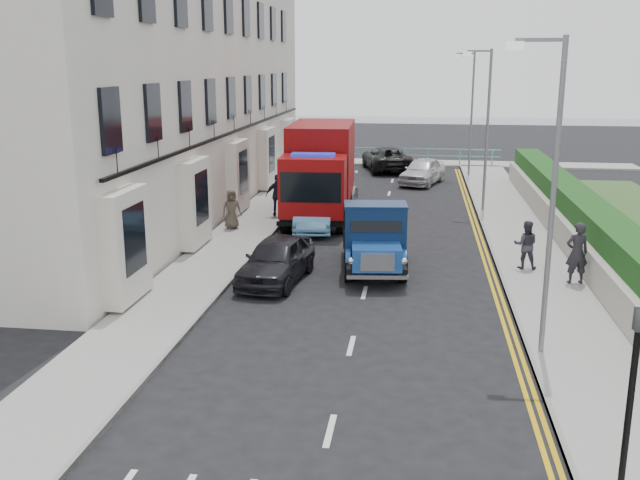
{
  "coord_description": "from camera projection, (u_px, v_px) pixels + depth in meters",
  "views": [
    {
      "loc": [
        1.42,
        -17.53,
        6.47
      ],
      "look_at": [
        -1.36,
        2.48,
        1.4
      ],
      "focal_mm": 40.0,
      "sensor_mm": 36.0,
      "label": 1
    }
  ],
  "objects": [
    {
      "name": "ground",
      "position": [
        358.0,
        316.0,
        18.61
      ],
      "size": [
        120.0,
        120.0,
        0.0
      ],
      "primitive_type": "plane",
      "color": "black",
      "rests_on": "ground"
    },
    {
      "name": "seafront_railing",
      "position": [
        396.0,
        156.0,
        45.56
      ],
      "size": [
        13.0,
        0.08,
        1.11
      ],
      "color": "#59B2A5",
      "rests_on": "ground"
    },
    {
      "name": "pavement_west",
      "position": [
        246.0,
        230.0,
        27.93
      ],
      "size": [
        2.4,
        38.0,
        0.12
      ],
      "primitive_type": "cube",
      "color": "gray",
      "rests_on": "ground"
    },
    {
      "name": "terrace_west",
      "position": [
        167.0,
        45.0,
        30.62
      ],
      "size": [
        6.31,
        30.2,
        14.25
      ],
      "color": "beige",
      "rests_on": "ground"
    },
    {
      "name": "bedford_lorry",
      "position": [
        375.0,
        242.0,
        22.06
      ],
      "size": [
        2.35,
        4.91,
        2.24
      ],
      "rotation": [
        0.0,
        0.0,
        0.11
      ],
      "color": "black",
      "rests_on": "ground"
    },
    {
      "name": "pavement_east",
      "position": [
        521.0,
        239.0,
        26.53
      ],
      "size": [
        2.6,
        38.0,
        0.12
      ],
      "primitive_type": "cube",
      "color": "gray",
      "rests_on": "ground"
    },
    {
      "name": "pedestrian_west_near",
      "position": [
        278.0,
        195.0,
        29.96
      ],
      "size": [
        1.12,
        0.7,
        1.77
      ],
      "primitive_type": "imported",
      "rotation": [
        0.0,
        0.0,
        3.42
      ],
      "color": "#1B1F30",
      "rests_on": "pavement_west"
    },
    {
      "name": "garden_east",
      "position": [
        576.0,
        218.0,
        26.07
      ],
      "size": [
        1.45,
        28.0,
        1.75
      ],
      "color": "#B2AD9E",
      "rests_on": "ground"
    },
    {
      "name": "seafront_car_right",
      "position": [
        422.0,
        171.0,
        38.53
      ],
      "size": [
        2.83,
        4.47,
        1.42
      ],
      "primitive_type": "imported",
      "rotation": [
        0.0,
        0.0,
        -0.3
      ],
      "color": "silver",
      "rests_on": "ground"
    },
    {
      "name": "parked_car_front",
      "position": [
        276.0,
        260.0,
        21.44
      ],
      "size": [
        2.07,
        4.16,
        1.36
      ],
      "primitive_type": "imported",
      "rotation": [
        0.0,
        0.0,
        -0.12
      ],
      "color": "black",
      "rests_on": "ground"
    },
    {
      "name": "traffic_signal",
      "position": [
        633.0,
        375.0,
        10.28
      ],
      "size": [
        0.16,
        0.2,
        3.1
      ],
      "color": "black",
      "rests_on": "ground"
    },
    {
      "name": "seafront_car_left",
      "position": [
        387.0,
        158.0,
        43.32
      ],
      "size": [
        3.62,
        5.75,
        1.48
      ],
      "primitive_type": "imported",
      "rotation": [
        0.0,
        0.0,
        3.38
      ],
      "color": "black",
      "rests_on": "ground"
    },
    {
      "name": "pedestrian_east_far",
      "position": [
        526.0,
        245.0,
        22.34
      ],
      "size": [
        0.79,
        0.64,
        1.54
      ],
      "primitive_type": "imported",
      "rotation": [
        0.0,
        0.0,
        3.06
      ],
      "color": "#35313D",
      "rests_on": "pavement_east"
    },
    {
      "name": "pedestrian_west_far",
      "position": [
        232.0,
        209.0,
        27.71
      ],
      "size": [
        0.89,
        0.79,
        1.53
      ],
      "primitive_type": "imported",
      "rotation": [
        0.0,
        0.0,
        0.51
      ],
      "color": "#483F34",
      "rests_on": "pavement_west"
    },
    {
      "name": "lamp_mid",
      "position": [
        485.0,
        121.0,
        30.52
      ],
      "size": [
        1.23,
        0.18,
        7.0
      ],
      "color": "slate",
      "rests_on": "ground"
    },
    {
      "name": "lamp_near",
      "position": [
        548.0,
        181.0,
        15.15
      ],
      "size": [
        1.23,
        0.18,
        7.0
      ],
      "color": "slate",
      "rests_on": "ground"
    },
    {
      "name": "promenade",
      "position": [
        397.0,
        163.0,
        46.45
      ],
      "size": [
        30.0,
        2.5,
        0.12
      ],
      "primitive_type": "cube",
      "color": "gray",
      "rests_on": "ground"
    },
    {
      "name": "parked_car_mid",
      "position": [
        314.0,
        213.0,
        28.08
      ],
      "size": [
        1.78,
        4.14,
        1.33
      ],
      "primitive_type": "imported",
      "rotation": [
        0.0,
        0.0,
        0.1
      ],
      "color": "#64A5D7",
      "rests_on": "ground"
    },
    {
      "name": "red_lorry",
      "position": [
        320.0,
        169.0,
        30.05
      ],
      "size": [
        2.87,
        7.58,
        3.91
      ],
      "rotation": [
        0.0,
        0.0,
        0.05
      ],
      "color": "black",
      "rests_on": "ground"
    },
    {
      "name": "sea_plane",
      "position": [
        407.0,
        124.0,
        76.25
      ],
      "size": [
        120.0,
        120.0,
        0.0
      ],
      "primitive_type": "plane",
      "color": "slate",
      "rests_on": "ground"
    },
    {
      "name": "pedestrian_east_near",
      "position": [
        577.0,
        253.0,
        20.8
      ],
      "size": [
        0.74,
        0.56,
        1.84
      ],
      "primitive_type": "imported",
      "rotation": [
        0.0,
        0.0,
        3.33
      ],
      "color": "#232127",
      "rests_on": "pavement_east"
    },
    {
      "name": "parked_car_rear",
      "position": [
        327.0,
        193.0,
        31.83
      ],
      "size": [
        2.71,
        5.38,
        1.5
      ],
      "primitive_type": "imported",
      "rotation": [
        0.0,
        0.0,
        -0.12
      ],
      "color": "#BCBCC1",
      "rests_on": "ground"
    },
    {
      "name": "lamp_far",
      "position": [
        470.0,
        107.0,
        40.13
      ],
      "size": [
        1.23,
        0.18,
        7.0
      ],
      "color": "slate",
      "rests_on": "ground"
    }
  ]
}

